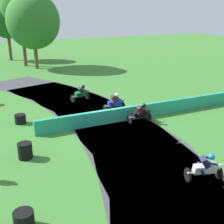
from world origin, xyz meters
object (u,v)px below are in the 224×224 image
object	(u,v)px
motorcycle_lead_white	(207,167)
tire_stack_mid_a	(25,151)
motorcycle_trailing_blue	(116,102)
tire_stack_mid_b	(20,119)
motorcycle_chase_black	(141,113)
motorcycle_fourth_green	(82,93)
tire_stack_near	(24,220)

from	to	relation	value
motorcycle_lead_white	tire_stack_mid_a	bearing A→B (deg)	139.60
tire_stack_mid_a	motorcycle_trailing_blue	bearing A→B (deg)	31.36
tire_stack_mid_b	motorcycle_lead_white	bearing A→B (deg)	-60.97
motorcycle_chase_black	motorcycle_trailing_blue	size ratio (longest dim) A/B	1.00
motorcycle_lead_white	motorcycle_fourth_green	bearing A→B (deg)	92.02
motorcycle_lead_white	tire_stack_mid_b	world-z (taller)	motorcycle_lead_white
tire_stack_near	tire_stack_mid_b	size ratio (longest dim) A/B	0.99
motorcycle_lead_white	motorcycle_chase_black	world-z (taller)	motorcycle_lead_white
motorcycle_trailing_blue	tire_stack_near	bearing A→B (deg)	-131.25
motorcycle_trailing_blue	tire_stack_near	xyz separation A→B (m)	(-8.20, -9.35, -0.36)
motorcycle_trailing_blue	tire_stack_mid_b	world-z (taller)	motorcycle_trailing_blue
tire_stack_mid_a	motorcycle_lead_white	bearing A→B (deg)	-40.40
motorcycle_fourth_green	tire_stack_mid_b	size ratio (longest dim) A/B	2.47
motorcycle_lead_white	tire_stack_near	size ratio (longest dim) A/B	2.45
tire_stack_mid_b	tire_stack_mid_a	bearing A→B (deg)	-97.42
motorcycle_chase_black	tire_stack_mid_a	world-z (taller)	motorcycle_chase_black
motorcycle_lead_white	tire_stack_near	distance (m)	7.47
motorcycle_lead_white	tire_stack_mid_a	world-z (taller)	motorcycle_lead_white
motorcycle_chase_black	motorcycle_trailing_blue	distance (m)	2.75
motorcycle_fourth_green	tire_stack_near	xyz separation A→B (m)	(-6.97, -12.90, -0.34)
motorcycle_fourth_green	tire_stack_near	distance (m)	14.67
motorcycle_trailing_blue	tire_stack_near	size ratio (longest dim) A/B	2.44
motorcycle_trailing_blue	tire_stack_mid_b	size ratio (longest dim) A/B	2.41
motorcycle_fourth_green	motorcycle_trailing_blue	bearing A→B (deg)	-70.97
motorcycle_chase_black	tire_stack_mid_b	size ratio (longest dim) A/B	2.42
motorcycle_chase_black	motorcycle_trailing_blue	xyz separation A→B (m)	(-0.47, 2.71, 0.03)
motorcycle_fourth_green	tire_stack_near	world-z (taller)	motorcycle_fourth_green
motorcycle_lead_white	tire_stack_near	world-z (taller)	motorcycle_lead_white
motorcycle_chase_black	motorcycle_fourth_green	size ratio (longest dim) A/B	0.98
motorcycle_chase_black	motorcycle_fourth_green	xyz separation A→B (m)	(-1.70, 6.27, 0.01)
tire_stack_mid_a	motorcycle_chase_black	bearing A→B (deg)	12.31
motorcycle_lead_white	motorcycle_fourth_green	world-z (taller)	motorcycle_lead_white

